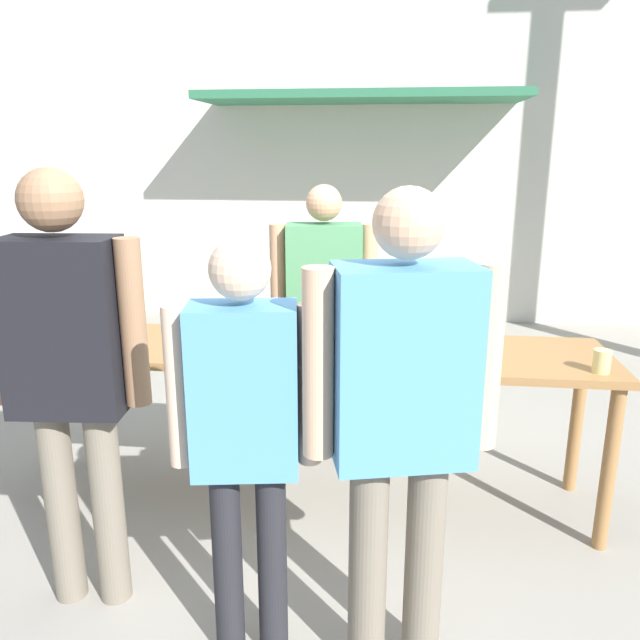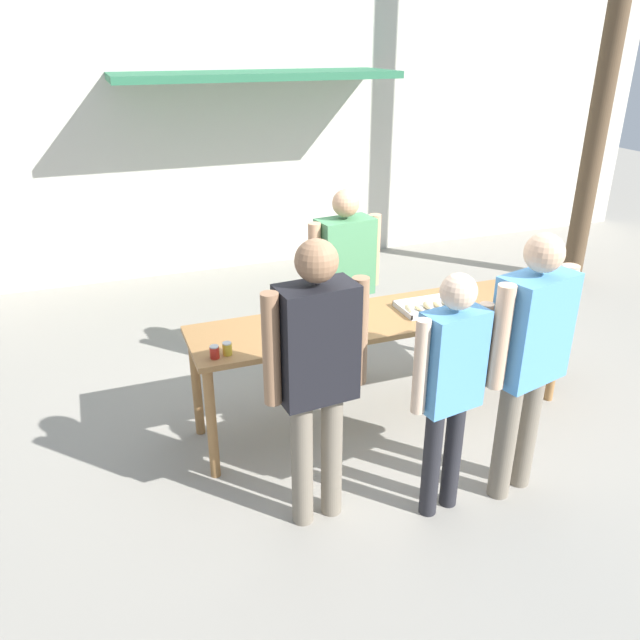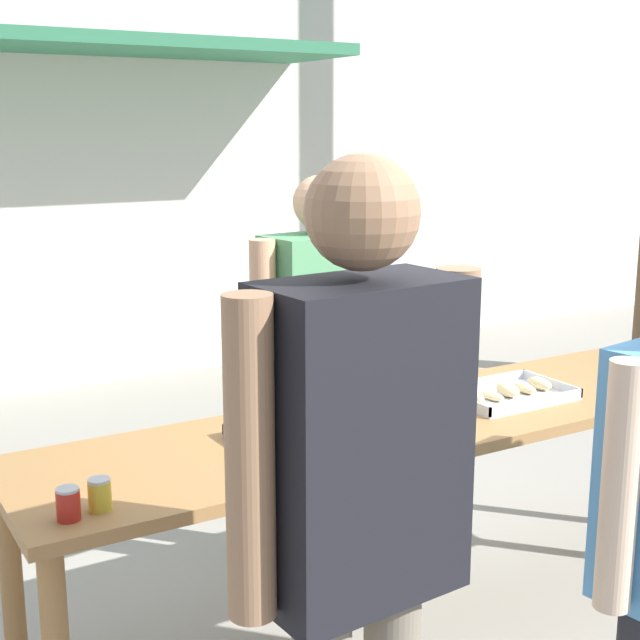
% 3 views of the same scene
% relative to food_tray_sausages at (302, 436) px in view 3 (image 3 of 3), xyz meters
% --- Properties ---
extents(ground_plane, '(24.00, 24.00, 0.00)m').
position_rel_food_tray_sausages_xyz_m(ground_plane, '(0.54, 0.02, -0.91)').
color(ground_plane, gray).
extents(building_facade_back, '(12.00, 1.11, 4.50)m').
position_rel_food_tray_sausages_xyz_m(building_facade_back, '(0.54, 4.00, 1.35)').
color(building_facade_back, beige).
rests_on(building_facade_back, ground).
extents(serving_table, '(2.97, 0.69, 0.89)m').
position_rel_food_tray_sausages_xyz_m(serving_table, '(0.54, 0.02, -0.11)').
color(serving_table, olive).
rests_on(serving_table, ground).
extents(food_tray_sausages, '(0.42, 0.32, 0.04)m').
position_rel_food_tray_sausages_xyz_m(food_tray_sausages, '(0.00, 0.00, 0.00)').
color(food_tray_sausages, silver).
rests_on(food_tray_sausages, serving_table).
extents(food_tray_buns, '(0.45, 0.31, 0.06)m').
position_rel_food_tray_sausages_xyz_m(food_tray_buns, '(0.88, 0.00, 0.01)').
color(food_tray_buns, silver).
rests_on(food_tray_buns, serving_table).
extents(condiment_jar_mustard, '(0.06, 0.06, 0.09)m').
position_rel_food_tray_sausages_xyz_m(condiment_jar_mustard, '(-0.81, -0.21, 0.03)').
color(condiment_jar_mustard, '#B22319').
rests_on(condiment_jar_mustard, serving_table).
extents(condiment_jar_ketchup, '(0.06, 0.06, 0.09)m').
position_rel_food_tray_sausages_xyz_m(condiment_jar_ketchup, '(-0.73, -0.19, 0.03)').
color(condiment_jar_ketchup, gold).
rests_on(condiment_jar_ketchup, serving_table).
extents(person_server_behind_table, '(0.66, 0.31, 1.70)m').
position_rel_food_tray_sausages_xyz_m(person_server_behind_table, '(0.48, 0.71, 0.10)').
color(person_server_behind_table, '#756B5B').
rests_on(person_server_behind_table, ground).
extents(person_customer_holding_hotdog, '(0.64, 0.28, 1.84)m').
position_rel_food_tray_sausages_xyz_m(person_customer_holding_hotdog, '(-0.36, -0.88, 0.19)').
color(person_customer_holding_hotdog, '#756B5B').
rests_on(person_customer_holding_hotdog, ground).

